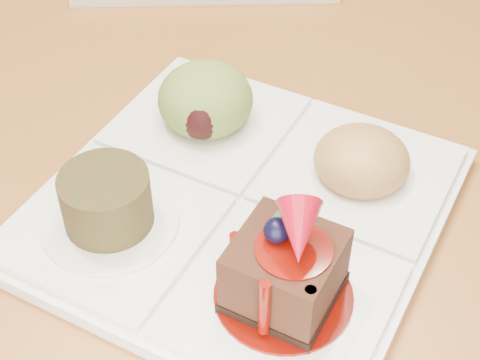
{
  "coord_description": "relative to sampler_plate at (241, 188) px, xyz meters",
  "views": [
    {
      "loc": [
        0.23,
        -1.14,
        1.16
      ],
      "look_at": [
        0.19,
        -0.75,
        0.79
      ],
      "focal_mm": 55.0,
      "sensor_mm": 36.0,
      "label": 1
    }
  ],
  "objects": [
    {
      "name": "ground",
      "position": [
        -0.19,
        0.74,
        -0.77
      ],
      "size": [
        6.0,
        6.0,
        0.0
      ],
      "primitive_type": "plane",
      "color": "#542B18"
    },
    {
      "name": "sampler_plate",
      "position": [
        0.0,
        0.0,
        0.0
      ],
      "size": [
        0.38,
        0.38,
        0.11
      ],
      "rotation": [
        0.0,
        0.0,
        -0.4
      ],
      "color": "white",
      "rests_on": "dining_table"
    }
  ]
}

